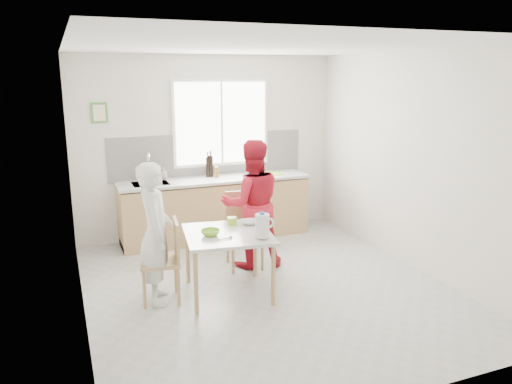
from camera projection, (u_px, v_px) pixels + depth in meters
ground at (266, 287)px, 5.81m from camera, size 4.50×4.50×0.00m
room_shell at (267, 147)px, 5.42m from camera, size 4.50×4.50×4.50m
window at (221, 123)px, 7.50m from camera, size 1.50×0.06×1.30m
backsplash at (209, 155)px, 7.54m from camera, size 3.00×0.02×0.65m
picture_frame at (99, 113)px, 6.82m from camera, size 0.22×0.03×0.28m
kitchen_counter at (215, 211)px, 7.47m from camera, size 2.84×0.64×1.37m
dining_table at (228, 239)px, 5.50m from camera, size 1.06×1.06×0.72m
chair_left at (166, 257)px, 5.38m from camera, size 0.47×0.47×0.90m
chair_far at (243, 226)px, 6.39m from camera, size 0.50×0.50×0.96m
person_white at (156, 233)px, 5.30m from camera, size 0.45×0.61×1.54m
person_red at (252, 204)px, 6.30m from camera, size 0.88×0.73×1.64m
bowl_green at (210, 233)px, 5.39m from camera, size 0.23×0.23×0.06m
bowl_white at (249, 222)px, 5.79m from camera, size 0.23×0.23×0.05m
milk_jug at (263, 225)px, 5.26m from camera, size 0.21×0.15×0.27m
green_box at (232, 221)px, 5.76m from camera, size 0.11×0.11×0.09m
spoon at (224, 239)px, 5.26m from camera, size 0.16×0.04×0.01m
cutting_board at (270, 174)px, 7.66m from camera, size 0.39×0.31×0.01m
wine_bottle_a at (211, 166)px, 7.44m from camera, size 0.07×0.07×0.32m
wine_bottle_b at (208, 167)px, 7.42m from camera, size 0.07×0.07×0.30m
jar_amber at (217, 172)px, 7.40m from camera, size 0.06×0.06×0.16m
soap_bottle at (164, 174)px, 7.24m from camera, size 0.10×0.10×0.17m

